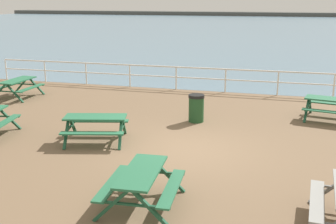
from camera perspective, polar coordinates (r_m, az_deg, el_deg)
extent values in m
cube|color=brown|center=(11.86, 2.47, -5.59)|extent=(30.00, 24.00, 0.20)
cube|color=slate|center=(63.73, 13.61, 11.14)|extent=(142.00, 90.00, 0.01)
cube|color=#4C4C47|center=(106.66, 14.63, 12.58)|extent=(142.00, 6.00, 1.80)
cube|color=white|center=(18.97, 7.91, 5.81)|extent=(23.00, 0.06, 0.06)
cube|color=white|center=(19.05, 7.86, 4.41)|extent=(23.00, 0.05, 0.05)
cylinder|color=white|center=(23.51, -21.24, 5.44)|extent=(0.07, 0.07, 1.05)
cylinder|color=white|center=(22.22, -16.45, 5.33)|extent=(0.07, 0.07, 1.05)
cylinder|color=white|center=(21.10, -11.11, 5.17)|extent=(0.07, 0.07, 1.05)
cylinder|color=white|center=(20.18, -5.23, 4.94)|extent=(0.07, 0.07, 1.05)
cylinder|color=white|center=(19.50, 1.12, 4.64)|extent=(0.07, 0.07, 1.05)
cylinder|color=white|center=(19.06, 7.85, 4.25)|extent=(0.07, 0.07, 1.05)
cylinder|color=white|center=(18.90, 14.78, 3.79)|extent=(0.07, 0.07, 1.05)
cylinder|color=white|center=(19.01, 21.72, 3.28)|extent=(0.07, 0.07, 1.05)
cube|color=#286B47|center=(12.44, -9.91, -0.68)|extent=(1.92, 1.13, 0.05)
cube|color=#286B47|center=(13.11, -9.36, -1.20)|extent=(1.81, 0.71, 0.04)
cube|color=#286B47|center=(11.95, -10.38, -2.88)|extent=(1.81, 0.71, 0.04)
cube|color=#1E5035|center=(12.78, -6.09, -1.86)|extent=(0.28, 0.79, 0.79)
cube|color=#1E5035|center=(12.07, -6.51, -2.90)|extent=(0.28, 0.79, 0.79)
cube|color=#1E5035|center=(12.41, -6.30, -2.17)|extent=(0.44, 1.47, 0.04)
cube|color=#1E5035|center=(13.06, -12.90, -1.79)|extent=(0.28, 0.79, 0.79)
cube|color=#1E5035|center=(12.37, -13.70, -2.80)|extent=(0.28, 0.79, 0.79)
cube|color=#1E5035|center=(12.70, -13.30, -2.09)|extent=(0.44, 1.47, 0.04)
cube|color=#286B47|center=(8.50, -3.63, -8.13)|extent=(0.83, 1.84, 0.05)
cube|color=#286B47|center=(8.79, -7.56, -9.55)|extent=(0.39, 1.81, 0.04)
cube|color=#286B47|center=(8.49, 0.51, -10.33)|extent=(0.39, 1.81, 0.04)
cube|color=#1E5035|center=(9.43, -4.57, -8.18)|extent=(0.80, 0.14, 0.79)
cube|color=#1E5035|center=(9.26, -0.06, -8.58)|extent=(0.80, 0.14, 0.79)
cube|color=#1E5035|center=(9.32, -2.34, -8.13)|extent=(1.50, 0.17, 0.04)
cube|color=#1E5035|center=(8.09, -7.68, -12.45)|extent=(0.80, 0.14, 0.79)
cube|color=#1E5035|center=(7.90, -2.40, -13.06)|extent=(0.80, 0.14, 0.79)
cube|color=#1E5035|center=(7.96, -5.08, -12.48)|extent=(1.50, 0.17, 0.04)
cube|color=#286B47|center=(18.95, -19.88, 4.11)|extent=(0.71, 1.81, 0.05)
cube|color=#286B47|center=(19.37, -21.29, 3.30)|extent=(0.27, 1.80, 0.04)
cube|color=#286B47|center=(18.65, -18.24, 3.15)|extent=(0.27, 1.80, 0.04)
cube|color=#1E5035|center=(19.85, -19.36, 3.53)|extent=(0.79, 0.09, 0.79)
cube|color=#1E5035|center=(19.43, -17.55, 3.44)|extent=(0.79, 0.09, 0.79)
cube|color=#1E5035|center=(19.63, -18.48, 3.61)|extent=(1.50, 0.07, 0.04)
cube|color=#1E5035|center=(18.19, -20.23, 2.43)|extent=(0.79, 0.09, 0.79)
cube|color=#1E5035|center=(18.40, -21.18, 2.62)|extent=(1.50, 0.07, 0.04)
cube|color=#286B47|center=(15.50, 21.58, 1.62)|extent=(1.90, 1.02, 0.05)
cube|color=#286B47|center=(16.17, 21.68, 1.05)|extent=(1.82, 0.59, 0.04)
cube|color=#286B47|center=(14.97, 21.24, 0.01)|extent=(1.82, 0.59, 0.04)
cube|color=#1E5035|center=(16.02, 18.81, 0.92)|extent=(0.23, 0.79, 0.79)
cube|color=#1E5035|center=(15.30, 18.41, 0.30)|extent=(0.23, 0.79, 0.79)
cube|color=#1E5035|center=(15.65, 18.63, 0.78)|extent=(0.34, 1.48, 0.04)
cube|color=#286B47|center=(13.70, -21.47, -1.37)|extent=(0.56, 1.82, 0.04)
cube|color=#1E5035|center=(14.49, -20.93, -0.74)|extent=(0.79, 0.21, 0.79)
cube|color=gray|center=(8.49, 19.69, -11.31)|extent=(0.38, 1.81, 0.04)
cube|color=slate|center=(9.24, 21.23, -9.76)|extent=(0.80, 0.13, 0.79)
cylinder|color=#1E4723|center=(14.37, 3.88, 0.33)|extent=(0.52, 0.52, 0.85)
cylinder|color=black|center=(14.25, 3.91, 2.17)|extent=(0.55, 0.55, 0.10)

